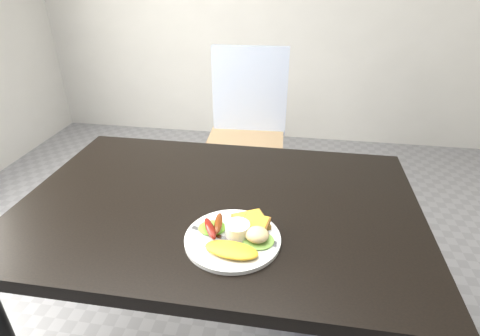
{
  "coord_description": "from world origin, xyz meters",
  "views": [
    {
      "loc": [
        0.22,
        -0.93,
        1.38
      ],
      "look_at": [
        0.08,
        -0.06,
        0.9
      ],
      "focal_mm": 28.0,
      "sensor_mm": 36.0,
      "label": 1
    }
  ],
  "objects": [
    {
      "name": "omelette",
      "position": [
        0.08,
        -0.24,
        0.77
      ],
      "size": [
        0.14,
        0.08,
        0.02
      ],
      "primitive_type": "ellipsoid",
      "rotation": [
        0.0,
        0.0,
        -0.13
      ],
      "color": "gold",
      "rests_on": "plate"
    },
    {
      "name": "person",
      "position": [
        0.32,
        0.62,
        0.72
      ],
      "size": [
        0.59,
        0.46,
        1.44
      ],
      "primitive_type": "imported",
      "rotation": [
        0.0,
        0.0,
        3.39
      ],
      "color": "navy",
      "rests_on": "ground"
    },
    {
      "name": "lettuce_right",
      "position": [
        0.14,
        -0.19,
        0.77
      ],
      "size": [
        0.09,
        0.09,
        0.01
      ],
      "primitive_type": "ellipsoid",
      "rotation": [
        0.0,
        0.0,
        0.16
      ],
      "color": "#539333",
      "rests_on": "plate"
    },
    {
      "name": "potato_salad",
      "position": [
        0.14,
        -0.19,
        0.79
      ],
      "size": [
        0.07,
        0.07,
        0.03
      ],
      "primitive_type": "ellipsoid",
      "rotation": [
        0.0,
        0.0,
        -0.16
      ],
      "color": "beige",
      "rests_on": "lettuce_right"
    },
    {
      "name": "fork",
      "position": [
        0.04,
        -0.19,
        0.76
      ],
      "size": [
        0.17,
        0.07,
        0.0
      ],
      "primitive_type": "cube",
      "rotation": [
        0.0,
        0.0,
        -0.34
      ],
      "color": "#ADAFB7",
      "rests_on": "plate"
    },
    {
      "name": "plate",
      "position": [
        0.08,
        -0.18,
        0.76
      ],
      "size": [
        0.25,
        0.25,
        0.01
      ],
      "primitive_type": "cylinder",
      "color": "white",
      "rests_on": "dining_table"
    },
    {
      "name": "toast_a",
      "position": [
        0.11,
        -0.11,
        0.77
      ],
      "size": [
        0.12,
        0.12,
        0.01
      ],
      "primitive_type": "cube",
      "rotation": [
        0.0,
        0.0,
        0.49
      ],
      "color": "brown",
      "rests_on": "plate"
    },
    {
      "name": "dining_chair",
      "position": [
        -0.07,
        1.02,
        0.45
      ],
      "size": [
        0.47,
        0.47,
        0.05
      ],
      "primitive_type": "cube",
      "rotation": [
        0.0,
        0.0,
        0.05
      ],
      "color": "#A28057",
      "rests_on": "ground"
    },
    {
      "name": "sausage_b",
      "position": [
        0.03,
        -0.15,
        0.78
      ],
      "size": [
        0.03,
        0.09,
        0.02
      ],
      "primitive_type": "ellipsoid",
      "rotation": [
        0.0,
        0.0,
        0.11
      ],
      "color": "#5C2304",
      "rests_on": "lettuce_left"
    },
    {
      "name": "dining_table",
      "position": [
        0.0,
        0.0,
        0.73
      ],
      "size": [
        1.2,
        0.8,
        0.04
      ],
      "primitive_type": "cube",
      "color": "black",
      "rests_on": "ground"
    },
    {
      "name": "ramekin",
      "position": [
        0.09,
        -0.17,
        0.78
      ],
      "size": [
        0.08,
        0.08,
        0.04
      ],
      "primitive_type": "cylinder",
      "rotation": [
        0.0,
        0.0,
        0.25
      ],
      "color": "white",
      "rests_on": "plate"
    },
    {
      "name": "lettuce_left",
      "position": [
        0.02,
        -0.15,
        0.77
      ],
      "size": [
        0.08,
        0.08,
        0.01
      ],
      "primitive_type": "ellipsoid",
      "rotation": [
        0.0,
        0.0,
        0.15
      ],
      "color": "#558E19",
      "rests_on": "plate"
    },
    {
      "name": "sausage_a",
      "position": [
        0.02,
        -0.18,
        0.78
      ],
      "size": [
        0.06,
        0.09,
        0.02
      ],
      "primitive_type": "ellipsoid",
      "rotation": [
        0.0,
        0.0,
        0.48
      ],
      "color": "maroon",
      "rests_on": "lettuce_left"
    },
    {
      "name": "toast_b",
      "position": [
        0.13,
        -0.14,
        0.78
      ],
      "size": [
        0.08,
        0.08,
        0.01
      ],
      "primitive_type": "cube",
      "rotation": [
        0.0,
        0.0,
        -0.15
      ],
      "color": "#905D2F",
      "rests_on": "toast_a"
    }
  ]
}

